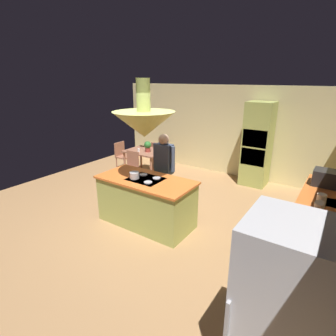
% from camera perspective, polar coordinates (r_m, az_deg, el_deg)
% --- Properties ---
extents(ground, '(8.16, 8.16, 0.00)m').
position_cam_1_polar(ground, '(5.58, -3.22, -10.70)').
color(ground, '#AD7F51').
extents(wall_back, '(6.80, 0.10, 2.55)m').
position_cam_1_polar(wall_back, '(8.01, 11.87, 7.83)').
color(wall_back, beige).
rests_on(wall_back, ground).
extents(kitchen_island, '(1.87, 0.90, 0.95)m').
position_cam_1_polar(kitchen_island, '(5.22, -4.65, -7.07)').
color(kitchen_island, '#A8B259').
rests_on(kitchen_island, ground).
extents(counter_run_right, '(0.73, 2.46, 0.93)m').
position_cam_1_polar(counter_run_right, '(4.98, 29.12, -10.87)').
color(counter_run_right, '#A8B259').
rests_on(counter_run_right, ground).
extents(oven_tower, '(0.66, 0.62, 2.18)m').
position_cam_1_polar(oven_tower, '(7.32, 18.49, 4.75)').
color(oven_tower, '#A8B259').
rests_on(oven_tower, ground).
extents(refrigerator, '(0.72, 0.74, 1.74)m').
position_cam_1_polar(refrigerator, '(2.70, 23.01, -27.00)').
color(refrigerator, silver).
rests_on(refrigerator, ground).
extents(dining_table, '(1.08, 0.86, 0.76)m').
position_cam_1_polar(dining_table, '(7.69, -4.82, 2.99)').
color(dining_table, '#9E644C').
rests_on(dining_table, ground).
extents(person_at_island, '(0.53, 0.22, 1.65)m').
position_cam_1_polar(person_at_island, '(5.62, -0.87, 0.18)').
color(person_at_island, tan).
rests_on(person_at_island, ground).
extents(range_hood, '(1.10, 1.10, 1.00)m').
position_cam_1_polar(range_hood, '(4.76, -5.13, 9.58)').
color(range_hood, '#A8B259').
extents(pendant_light_over_table, '(0.32, 0.32, 0.82)m').
position_cam_1_polar(pendant_light_over_table, '(7.45, -5.08, 11.94)').
color(pendant_light_over_table, '#E0B266').
extents(chair_facing_island, '(0.40, 0.40, 0.87)m').
position_cam_1_polar(chair_facing_island, '(7.26, -8.00, 0.65)').
color(chair_facing_island, '#9E644C').
rests_on(chair_facing_island, ground).
extents(chair_by_back_wall, '(0.40, 0.40, 0.87)m').
position_cam_1_polar(chair_by_back_wall, '(8.23, -1.96, 2.99)').
color(chair_by_back_wall, '#9E644C').
rests_on(chair_by_back_wall, ground).
extents(chair_at_corner, '(0.40, 0.40, 0.87)m').
position_cam_1_polar(chair_at_corner, '(8.32, -9.75, 2.91)').
color(chair_at_corner, '#9E644C').
rests_on(chair_at_corner, ground).
extents(potted_plant_on_table, '(0.20, 0.20, 0.30)m').
position_cam_1_polar(potted_plant_on_table, '(7.48, -4.36, 4.71)').
color(potted_plant_on_table, '#99382D').
rests_on(potted_plant_on_table, dining_table).
extents(cup_on_table, '(0.07, 0.07, 0.09)m').
position_cam_1_polar(cup_on_table, '(7.53, -6.28, 3.78)').
color(cup_on_table, white).
rests_on(cup_on_table, dining_table).
extents(canister_flour, '(0.12, 0.12, 0.20)m').
position_cam_1_polar(canister_flour, '(4.20, 29.36, -7.85)').
color(canister_flour, silver).
rests_on(canister_flour, counter_run_right).
extents(canister_sugar, '(0.12, 0.12, 0.16)m').
position_cam_1_polar(canister_sugar, '(4.37, 29.57, -7.17)').
color(canister_sugar, silver).
rests_on(canister_sugar, counter_run_right).
extents(canister_tea, '(0.13, 0.13, 0.20)m').
position_cam_1_polar(canister_tea, '(4.53, 29.85, -6.03)').
color(canister_tea, silver).
rests_on(canister_tea, counter_run_right).
extents(microwave_on_counter, '(0.46, 0.36, 0.28)m').
position_cam_1_polar(microwave_on_counter, '(5.43, 30.92, -1.89)').
color(microwave_on_counter, '#232326').
rests_on(microwave_on_counter, counter_run_right).
extents(cooking_pot_on_cooktop, '(0.18, 0.18, 0.12)m').
position_cam_1_polar(cooking_pot_on_cooktop, '(5.01, -7.17, -1.53)').
color(cooking_pot_on_cooktop, '#B2B2B7').
rests_on(cooking_pot_on_cooktop, kitchen_island).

